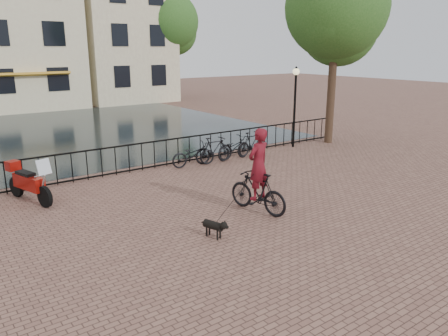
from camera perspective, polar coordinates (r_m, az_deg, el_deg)
ground at (r=9.90m, az=10.48°, el=-10.48°), size 100.00×100.00×0.00m
canal_water at (r=24.60m, az=-20.12°, el=4.46°), size 20.00×20.00×0.00m
railing at (r=15.94m, az=-10.67°, el=1.45°), size 20.00×0.05×1.02m
canal_house_mid at (r=36.74m, az=-26.15°, el=16.45°), size 8.00×9.50×11.80m
canal_house_right at (r=39.12m, az=-14.15°, el=18.45°), size 7.00×9.00×13.30m
tree_near_right at (r=20.72m, az=14.51°, el=19.65°), size 4.48×4.48×8.24m
tree_far_right at (r=37.95m, az=-7.14°, el=18.43°), size 4.76×4.76×8.76m
lamp_post at (r=19.47m, az=9.29°, el=9.61°), size 0.30×0.30×3.45m
cyclist at (r=11.59m, az=4.48°, el=-1.01°), size 0.93×2.02×2.67m
dog at (r=10.25m, az=-1.40°, el=-7.80°), size 0.43×0.74×0.48m
motorcycle at (r=13.59m, az=-24.18°, el=-1.21°), size 1.02×2.04×1.42m
parked_bike_0 at (r=16.28m, az=-4.03°, el=1.78°), size 1.77×0.79×0.90m
parked_bike_1 at (r=16.78m, az=-1.29°, el=2.39°), size 1.68×0.54×1.00m
parked_bike_2 at (r=17.34m, az=1.29°, el=2.65°), size 1.78×0.81×0.90m
parked_bike_3 at (r=17.91m, az=3.71°, el=3.20°), size 1.70×0.63×1.00m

